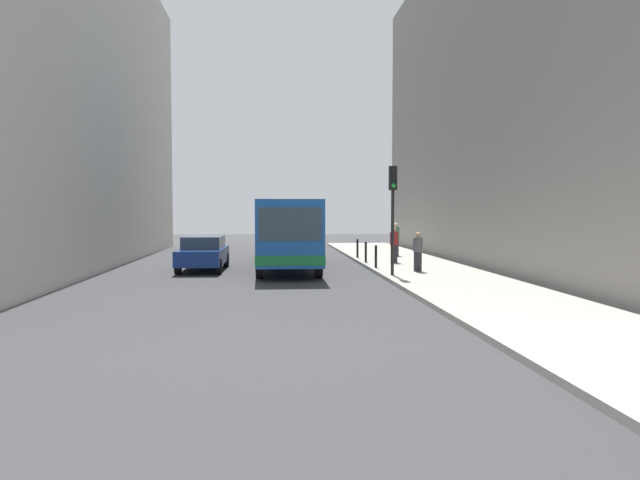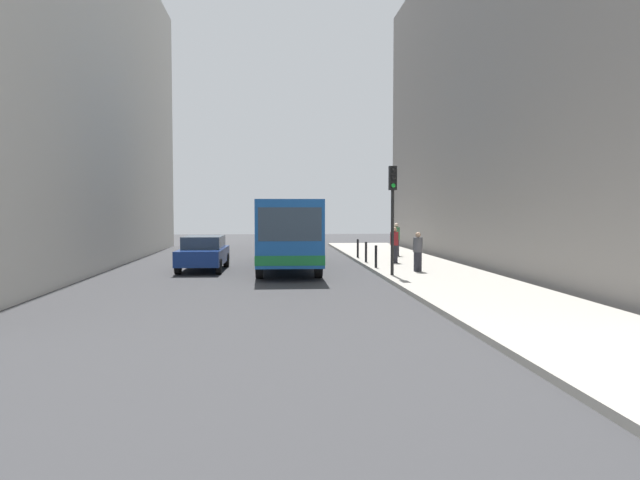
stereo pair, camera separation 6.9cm
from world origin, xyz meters
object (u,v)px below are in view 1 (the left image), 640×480
(car_beside_bus, at_px, (203,252))
(bollard_far, at_px, (357,248))
(pedestrian_mid_sidewalk, at_px, (394,245))
(bus, at_px, (287,230))
(bollard_mid, at_px, (366,252))
(bollard_near, at_px, (376,256))
(pedestrian_far_sidewalk, at_px, (396,239))
(traffic_light, at_px, (393,199))
(pedestrian_near_signal, at_px, (418,252))

(car_beside_bus, bearing_deg, bollard_far, -147.24)
(pedestrian_mid_sidewalk, bearing_deg, bus, -97.90)
(car_beside_bus, xyz_separation_m, bollard_mid, (7.35, 1.78, -0.16))
(car_beside_bus, bearing_deg, bollard_near, 174.70)
(pedestrian_far_sidewalk, bearing_deg, pedestrian_mid_sidewalk, 72.02)
(bollard_near, distance_m, pedestrian_far_sidewalk, 6.80)
(bollard_near, xyz_separation_m, bollard_mid, (0.00, 2.67, 0.00))
(bus, height_order, traffic_light, traffic_light)
(car_beside_bus, relative_size, pedestrian_mid_sidewalk, 2.69)
(pedestrian_mid_sidewalk, distance_m, pedestrian_far_sidewalk, 4.20)
(bollard_far, relative_size, pedestrian_near_signal, 0.60)
(car_beside_bus, xyz_separation_m, pedestrian_near_signal, (8.75, -2.53, 0.15))
(bus, bearing_deg, bollard_mid, -165.56)
(bus, relative_size, pedestrian_far_sidewalk, 6.27)
(car_beside_bus, relative_size, bollard_mid, 4.68)
(car_beside_bus, relative_size, traffic_light, 1.08)
(bollard_near, bearing_deg, bollard_far, 90.00)
(bus, height_order, pedestrian_far_sidewalk, bus)
(bollard_mid, bearing_deg, car_beside_bus, -166.38)
(bollard_far, bearing_deg, bus, -136.09)
(bollard_far, bearing_deg, traffic_light, -89.31)
(car_beside_bus, xyz_separation_m, bollard_far, (7.35, 4.45, -0.16))
(car_beside_bus, bearing_deg, bollard_mid, -164.80)
(bus, bearing_deg, traffic_light, 129.82)
(car_beside_bus, distance_m, pedestrian_mid_sidewalk, 8.75)
(bollard_mid, relative_size, bollard_far, 1.00)
(car_beside_bus, relative_size, pedestrian_far_sidewalk, 2.53)
(bollard_mid, distance_m, pedestrian_near_signal, 4.55)
(bollard_near, bearing_deg, car_beside_bus, 173.12)
(traffic_light, distance_m, bollard_mid, 6.10)
(bus, xyz_separation_m, traffic_light, (3.85, -4.67, 1.28))
(bollard_mid, xyz_separation_m, pedestrian_near_signal, (1.40, -4.32, 0.30))
(bollard_near, bearing_deg, pedestrian_far_sidewalk, 70.81)
(bollard_near, height_order, pedestrian_far_sidewalk, pedestrian_far_sidewalk)
(traffic_light, bearing_deg, car_beside_bus, 152.78)
(traffic_light, xyz_separation_m, bollard_mid, (-0.10, 5.62, -2.38))
(bollard_mid, distance_m, bollard_far, 2.67)
(traffic_light, distance_m, pedestrian_near_signal, 2.77)
(bollard_near, bearing_deg, traffic_light, -88.06)
(bus, xyz_separation_m, bollard_near, (3.75, -1.73, -1.10))
(bollard_near, height_order, pedestrian_mid_sidewalk, pedestrian_mid_sidewalk)
(bus, distance_m, car_beside_bus, 3.82)
(bollard_near, bearing_deg, bus, 155.25)
(car_beside_bus, height_order, pedestrian_near_signal, pedestrian_near_signal)
(bollard_mid, distance_m, pedestrian_far_sidewalk, 4.38)
(traffic_light, bearing_deg, pedestrian_near_signal, 44.95)
(pedestrian_far_sidewalk, bearing_deg, bollard_near, 65.99)
(bus, distance_m, bollard_mid, 4.02)
(bollard_mid, bearing_deg, pedestrian_far_sidewalk, 59.20)
(bus, relative_size, traffic_light, 2.69)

